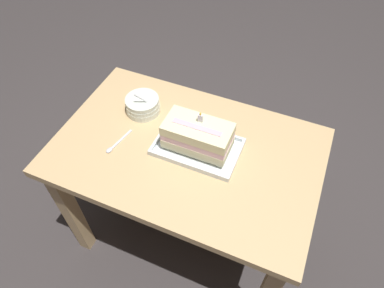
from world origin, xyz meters
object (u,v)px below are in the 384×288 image
Objects in this scene: bowl_stack at (143,105)px; serving_spoon_near_tray at (114,146)px; birthday_cake at (198,135)px; foil_tray at (198,147)px.

serving_spoon_near_tray is at bearing -93.11° from bowl_stack.
birthday_cake is at bearing 21.60° from serving_spoon_near_tray.
foil_tray reaches higher than serving_spoon_near_tray.
foil_tray is 0.32m from bowl_stack.
bowl_stack is 1.00× the size of serving_spoon_near_tray.
foil_tray is 2.26× the size of serving_spoon_near_tray.
serving_spoon_near_tray is (-0.31, -0.12, -0.00)m from foil_tray.
bowl_stack is at bearing 86.89° from serving_spoon_near_tray.
foil_tray is at bearing -19.26° from bowl_stack.
birthday_cake is 1.74× the size of serving_spoon_near_tray.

